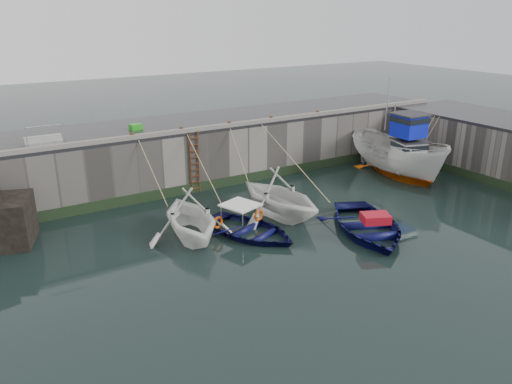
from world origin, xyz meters
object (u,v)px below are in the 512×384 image
bollard_c (229,124)px  bollard_e (317,113)px  boat_near_blacktrim (279,215)px  boat_near_navy (367,232)px  ladder (195,163)px  boat_far_white (398,156)px  boat_far_orange (401,167)px  boat_near_white (191,237)px  bollard_d (271,119)px  boat_near_blue (250,234)px  fish_crate (136,127)px  bollard_a (132,136)px  bollard_b (181,130)px

bollard_c → bollard_e: bearing=0.0°
boat_near_blacktrim → boat_near_navy: size_ratio=0.92×
ladder → boat_near_blacktrim: ladder is taller
boat_far_white → bollard_e: size_ratio=25.36×
boat_near_navy → bollard_c: size_ratio=18.70×
boat_far_orange → bollard_c: (-9.28, 3.55, 2.91)m
ladder → bollard_c: bollard_c is taller
boat_near_white → bollard_d: (7.25, 5.15, 3.30)m
boat_near_blue → fish_crate: 8.91m
boat_far_white → ladder: bearing=166.0°
bollard_e → ladder: bearing=-177.6°
boat_near_white → boat_near_navy: bearing=-19.1°
boat_far_orange → boat_near_blacktrim: bearing=-155.5°
bollard_a → boat_near_blacktrim: bearing=-46.0°
fish_crate → boat_near_blacktrim: bearing=-66.9°
bollard_a → fish_crate: bearing=66.6°
bollard_a → boat_near_white: bearing=-83.9°
bollard_c → boat_far_orange: bearing=-20.9°
boat_far_white → fish_crate: size_ratio=12.13×
ladder → boat_far_orange: bearing=-15.6°
ladder → boat_near_blacktrim: bearing=-67.9°
bollard_c → bollard_e: same height
boat_near_blacktrim → bollard_c: (0.25, 5.12, 3.30)m
boat_far_orange → bollard_b: size_ratio=24.26×
boat_near_blacktrim → bollard_a: size_ratio=17.29×
bollard_a → ladder: bearing=-6.4°
fish_crate → bollard_d: 7.25m
ladder → boat_far_white: 11.58m
boat_near_navy → bollard_b: (-4.65, 8.59, 3.30)m
boat_near_blue → boat_far_white: (11.37, 2.68, 1.13)m
boat_near_navy → boat_far_orange: (7.34, 5.04, 0.39)m
bollard_b → bollard_e: (8.50, 0.00, 0.00)m
boat_far_white → boat_far_orange: boat_far_white is taller
boat_far_white → bollard_c: boat_far_white is taller
ladder → bollard_d: size_ratio=11.43×
ladder → boat_near_white: bearing=-117.0°
boat_near_white → bollard_e: 12.11m
boat_far_white → bollard_a: size_ratio=25.36×
boat_far_orange → boat_far_white: bearing=-164.9°
boat_far_white → bollard_b: (-11.62, 3.55, 2.17)m
boat_near_blacktrim → bollard_b: (-2.45, 5.12, 3.30)m
boat_far_orange → bollard_d: (-6.68, 3.55, 2.91)m
boat_near_navy → boat_far_white: size_ratio=0.74×
boat_near_blue → boat_far_orange: 12.05m
boat_near_blacktrim → boat_far_orange: (9.54, 1.57, 0.39)m
boat_near_blue → boat_near_blacktrim: bearing=7.4°
fish_crate → bollard_b: fish_crate is taller
fish_crate → bollard_b: 2.50m
boat_far_orange → fish_crate: (-13.70, 5.36, 2.91)m
boat_near_navy → bollard_a: bearing=153.5°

